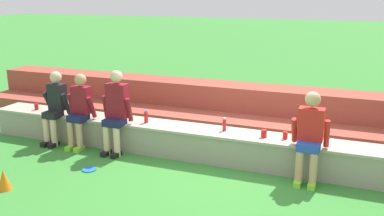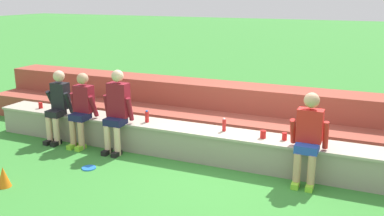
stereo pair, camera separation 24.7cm
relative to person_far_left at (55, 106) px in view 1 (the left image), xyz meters
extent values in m
plane|color=#388433|center=(3.36, -0.01, -0.71)|extent=(80.00, 80.00, 0.00)
cube|color=gray|center=(3.36, 0.27, -0.46)|extent=(9.47, 0.55, 0.51)
cube|color=#ABA28E|center=(3.36, 0.27, -0.22)|extent=(9.51, 0.59, 0.04)
cube|color=#9C4536|center=(3.36, 1.18, -0.47)|extent=(11.92, 0.71, 0.48)
cube|color=#994233|center=(3.36, 1.89, -0.23)|extent=(11.92, 0.71, 0.96)
cylinder|color=beige|center=(-0.08, -0.19, -0.46)|extent=(0.11, 0.11, 0.51)
cylinder|color=beige|center=(0.08, -0.19, -0.46)|extent=(0.11, 0.11, 0.51)
cube|color=black|center=(-0.08, -0.23, -0.67)|extent=(0.10, 0.22, 0.08)
cube|color=black|center=(0.08, -0.23, -0.67)|extent=(0.10, 0.22, 0.08)
cube|color=black|center=(0.00, -0.07, -0.15)|extent=(0.27, 0.29, 0.12)
cube|color=black|center=(0.00, 0.09, 0.15)|extent=(0.31, 0.20, 0.49)
sphere|color=beige|center=(0.00, 0.09, 0.52)|extent=(0.21, 0.21, 0.21)
cylinder|color=black|center=(-0.20, 0.07, 0.04)|extent=(0.08, 0.25, 0.41)
cylinder|color=black|center=(0.20, 0.07, 0.04)|extent=(0.08, 0.22, 0.42)
cylinder|color=tan|center=(0.46, -0.20, -0.46)|extent=(0.11, 0.11, 0.51)
cylinder|color=tan|center=(0.65, -0.20, -0.46)|extent=(0.11, 0.11, 0.51)
cube|color=#8CD833|center=(0.46, -0.24, -0.67)|extent=(0.10, 0.22, 0.08)
cube|color=#8CD833|center=(0.65, -0.24, -0.67)|extent=(0.10, 0.22, 0.08)
cube|color=#191E47|center=(0.56, -0.08, -0.15)|extent=(0.30, 0.30, 0.12)
cube|color=maroon|center=(0.56, 0.06, 0.15)|extent=(0.33, 0.20, 0.49)
sphere|color=tan|center=(0.56, 0.06, 0.52)|extent=(0.21, 0.21, 0.21)
cylinder|color=maroon|center=(0.34, 0.04, 0.04)|extent=(0.08, 0.15, 0.43)
cylinder|color=maroon|center=(0.77, 0.04, 0.04)|extent=(0.08, 0.23, 0.42)
cylinder|color=beige|center=(1.20, -0.20, -0.46)|extent=(0.11, 0.11, 0.51)
cylinder|color=beige|center=(1.40, -0.20, -0.46)|extent=(0.11, 0.11, 0.51)
cube|color=black|center=(1.20, -0.24, -0.67)|extent=(0.10, 0.22, 0.08)
cube|color=black|center=(1.40, -0.24, -0.67)|extent=(0.10, 0.22, 0.08)
cube|color=#191E47|center=(1.30, -0.08, -0.15)|extent=(0.33, 0.30, 0.12)
cube|color=maroon|center=(1.30, 0.05, 0.20)|extent=(0.37, 0.20, 0.60)
sphere|color=beige|center=(1.30, 0.05, 0.63)|extent=(0.21, 0.21, 0.21)
cylinder|color=maroon|center=(1.07, 0.03, 0.07)|extent=(0.08, 0.15, 0.43)
cylinder|color=maroon|center=(1.54, 0.03, 0.07)|extent=(0.08, 0.18, 0.43)
cylinder|color=tan|center=(4.45, -0.20, -0.46)|extent=(0.11, 0.11, 0.51)
cylinder|color=tan|center=(4.65, -0.20, -0.46)|extent=(0.11, 0.11, 0.51)
cube|color=#8CD833|center=(4.45, -0.24, -0.67)|extent=(0.10, 0.22, 0.08)
cube|color=#8CD833|center=(4.65, -0.24, -0.67)|extent=(0.10, 0.22, 0.08)
cube|color=#2347B2|center=(4.55, -0.08, -0.15)|extent=(0.33, 0.30, 0.12)
cube|color=red|center=(4.55, 0.05, 0.15)|extent=(0.36, 0.20, 0.49)
sphere|color=tan|center=(4.55, 0.05, 0.52)|extent=(0.22, 0.22, 0.22)
cylinder|color=red|center=(4.31, 0.03, 0.04)|extent=(0.08, 0.24, 0.42)
cylinder|color=red|center=(4.78, 0.03, 0.04)|extent=(0.08, 0.16, 0.43)
cylinder|color=red|center=(3.15, 0.32, -0.10)|extent=(0.06, 0.06, 0.20)
cylinder|color=white|center=(3.15, 0.32, 0.01)|extent=(0.04, 0.04, 0.02)
cylinder|color=red|center=(1.74, 0.25, -0.11)|extent=(0.07, 0.07, 0.19)
cylinder|color=blue|center=(1.74, 0.25, 0.00)|extent=(0.04, 0.04, 0.02)
cylinder|color=red|center=(3.82, 0.23, -0.14)|extent=(0.09, 0.09, 0.12)
cylinder|color=red|center=(-0.64, 0.23, -0.14)|extent=(0.08, 0.08, 0.12)
cylinder|color=red|center=(4.15, 0.27, -0.14)|extent=(0.08, 0.08, 0.12)
cylinder|color=blue|center=(1.30, -0.88, -0.70)|extent=(0.23, 0.23, 0.02)
cone|color=orange|center=(0.58, -1.91, -0.56)|extent=(0.20, 0.20, 0.30)
camera|label=1|loc=(5.11, -6.11, 2.00)|focal=40.00mm
camera|label=2|loc=(5.34, -6.02, 2.00)|focal=40.00mm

